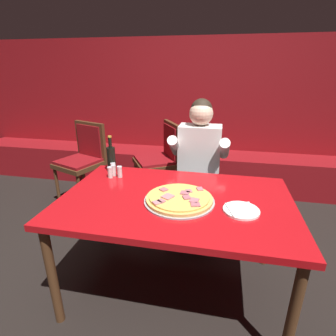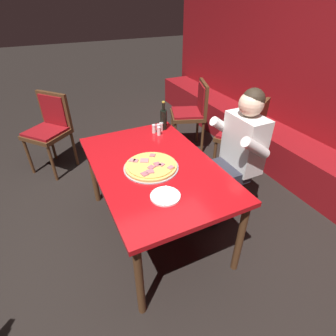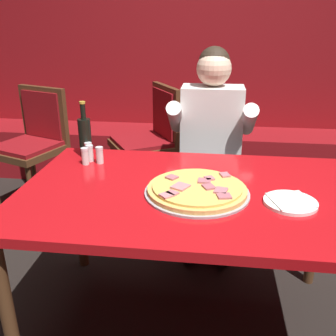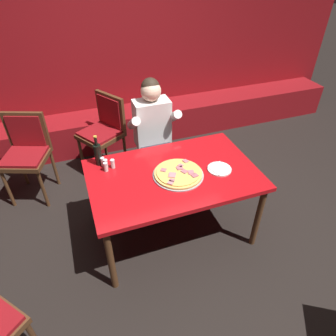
% 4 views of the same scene
% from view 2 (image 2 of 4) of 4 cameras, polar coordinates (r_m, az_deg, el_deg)
% --- Properties ---
extents(ground_plane, '(24.00, 24.00, 0.00)m').
position_cam_2_polar(ground_plane, '(2.62, -2.50, -13.04)').
color(ground_plane, black).
extents(booth_bench, '(6.46, 0.48, 0.46)m').
position_cam_2_polar(booth_bench, '(3.46, 26.82, 0.87)').
color(booth_bench, maroon).
rests_on(booth_bench, ground_plane).
extents(main_dining_table, '(1.47, 0.94, 0.74)m').
position_cam_2_polar(main_dining_table, '(2.18, -2.93, -0.90)').
color(main_dining_table, '#4C2D19').
rests_on(main_dining_table, ground_plane).
extents(pizza, '(0.44, 0.44, 0.05)m').
position_cam_2_polar(pizza, '(2.09, -3.72, 0.41)').
color(pizza, '#9E9EA3').
rests_on(pizza, main_dining_table).
extents(plate_white_paper, '(0.21, 0.21, 0.02)m').
position_cam_2_polar(plate_white_paper, '(1.81, -0.58, -6.10)').
color(plate_white_paper, white).
rests_on(plate_white_paper, main_dining_table).
extents(beer_bottle, '(0.07, 0.07, 0.29)m').
position_cam_2_polar(beer_bottle, '(2.68, -0.97, 10.63)').
color(beer_bottle, black).
rests_on(beer_bottle, main_dining_table).
extents(shaker_red_pepper_flakes, '(0.04, 0.04, 0.09)m').
position_cam_2_polar(shaker_red_pepper_flakes, '(2.67, -1.48, 8.87)').
color(shaker_red_pepper_flakes, silver).
rests_on(shaker_red_pepper_flakes, main_dining_table).
extents(shaker_black_pepper, '(0.04, 0.04, 0.09)m').
position_cam_2_polar(shaker_black_pepper, '(2.64, -2.10, 8.55)').
color(shaker_black_pepper, silver).
rests_on(shaker_black_pepper, main_dining_table).
extents(shaker_parmesan, '(0.04, 0.04, 0.09)m').
position_cam_2_polar(shaker_parmesan, '(2.63, -3.09, 8.43)').
color(shaker_parmesan, silver).
rests_on(shaker_parmesan, main_dining_table).
extents(shaker_oregano, '(0.04, 0.04, 0.09)m').
position_cam_2_polar(shaker_oregano, '(2.58, -2.00, 7.96)').
color(shaker_oregano, silver).
rests_on(shaker_oregano, main_dining_table).
extents(diner_seated_blue_shirt, '(0.53, 0.53, 1.27)m').
position_cam_2_polar(diner_seated_blue_shirt, '(2.46, 14.47, 3.38)').
color(diner_seated_blue_shirt, black).
rests_on(diner_seated_blue_shirt, ground_plane).
extents(dining_chair_side_aisle, '(0.62, 0.62, 0.95)m').
position_cam_2_polar(dining_chair_side_aisle, '(3.50, -24.31, 8.33)').
color(dining_chair_side_aisle, '#4C2D19').
rests_on(dining_chair_side_aisle, ground_plane).
extents(dining_chair_far_left, '(0.57, 0.57, 0.95)m').
position_cam_2_polar(dining_chair_far_left, '(3.67, 5.47, 12.45)').
color(dining_chair_far_left, '#4C2D19').
rests_on(dining_chair_far_left, ground_plane).
extents(dining_chair_far_right, '(0.60, 0.60, 0.96)m').
position_cam_2_polar(dining_chair_far_right, '(3.14, 16.50, 7.33)').
color(dining_chair_far_right, '#4C2D19').
rests_on(dining_chair_far_right, ground_plane).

